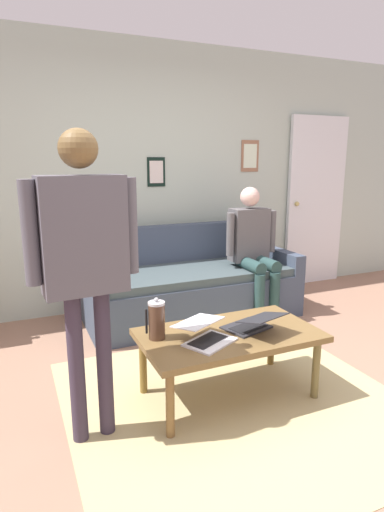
# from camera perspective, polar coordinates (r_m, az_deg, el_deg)

# --- Properties ---
(ground_plane) EXTENTS (7.68, 7.68, 0.00)m
(ground_plane) POSITION_cam_1_polar(r_m,az_deg,el_deg) (2.91, 7.80, -19.09)
(ground_plane) COLOR #956E58
(area_rug) EXTENTS (2.10, 2.03, 0.01)m
(area_rug) POSITION_cam_1_polar(r_m,az_deg,el_deg) (2.91, 5.86, -19.00)
(area_rug) COLOR tan
(area_rug) RESTS_ON ground_plane
(back_wall) EXTENTS (7.04, 0.11, 2.70)m
(back_wall) POSITION_cam_1_polar(r_m,az_deg,el_deg) (4.50, -6.55, 10.40)
(back_wall) COLOR #AEBEB0
(back_wall) RESTS_ON ground_plane
(interior_door) EXTENTS (0.82, 0.09, 2.05)m
(interior_door) POSITION_cam_1_polar(r_m,az_deg,el_deg) (5.50, 16.34, 7.00)
(interior_door) COLOR silver
(interior_door) RESTS_ON ground_plane
(couch) EXTENTS (2.06, 0.88, 0.88)m
(couch) POSITION_cam_1_polar(r_m,az_deg,el_deg) (4.22, -0.28, -4.08)
(couch) COLOR #3B4659
(couch) RESTS_ON ground_plane
(coffee_table) EXTENTS (1.15, 0.65, 0.45)m
(coffee_table) POSITION_cam_1_polar(r_m,az_deg,el_deg) (2.80, 5.03, -11.11)
(coffee_table) COLOR brown
(coffee_table) RESTS_ON ground_plane
(laptop_left) EXTENTS (0.40, 0.40, 0.13)m
(laptop_left) POSITION_cam_1_polar(r_m,az_deg,el_deg) (2.62, 1.84, -10.59)
(laptop_left) COLOR silver
(laptop_left) RESTS_ON coffee_table
(laptop_center) EXTENTS (0.37, 0.42, 0.14)m
(laptop_center) POSITION_cam_1_polar(r_m,az_deg,el_deg) (2.81, 8.10, -9.08)
(laptop_center) COLOR #28282D
(laptop_center) RESTS_ON coffee_table
(french_press) EXTENTS (0.13, 0.11, 0.27)m
(french_press) POSITION_cam_1_polar(r_m,az_deg,el_deg) (2.65, -4.80, -8.61)
(french_press) COLOR #4C3323
(french_press) RESTS_ON coffee_table
(person_standing) EXTENTS (0.59, 0.22, 1.69)m
(person_standing) POSITION_cam_1_polar(r_m,az_deg,el_deg) (2.24, -14.38, 0.78)
(person_standing) COLOR #372D3D
(person_standing) RESTS_ON ground_plane
(person_seated) EXTENTS (0.55, 0.51, 1.28)m
(person_seated) POSITION_cam_1_polar(r_m,az_deg,el_deg) (4.19, 8.23, 1.60)
(person_seated) COLOR #253F3E
(person_seated) RESTS_ON ground_plane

